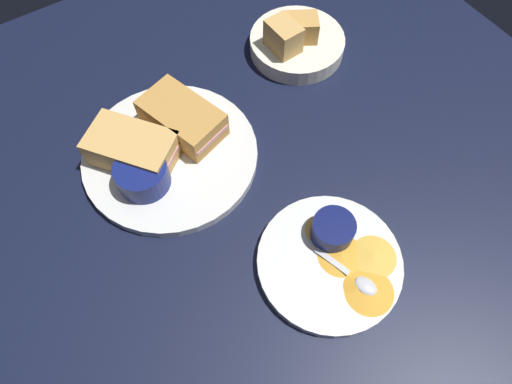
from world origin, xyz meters
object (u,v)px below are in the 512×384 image
bread_basket_rear (296,42)px  sandwich_half_far (132,148)px  plate_chips_companion (329,262)px  spoon_by_gravy_ramekin (358,280)px  ramekin_dark_sauce (142,174)px  plate_sandwich_main (171,155)px  spoon_by_dark_ramekin (163,150)px  ramekin_light_gravy (333,229)px  sandwich_half_near (182,118)px

bread_basket_rear → sandwich_half_far: bearing=-80.1°
plate_chips_companion → bread_basket_rear: size_ratio=1.18×
spoon_by_gravy_ramekin → plate_chips_companion: bearing=-162.6°
spoon_by_gravy_ramekin → ramekin_dark_sauce: bearing=-149.8°
sandwich_half_far → ramekin_dark_sauce: sandwich_half_far is taller
plate_sandwich_main → sandwich_half_far: bearing=-114.7°
plate_sandwich_main → bread_basket_rear: size_ratio=1.61×
spoon_by_dark_ramekin → spoon_by_gravy_ramekin: 35.30cm
sandwich_half_far → ramekin_light_gravy: (27.14, 17.53, -0.58)cm
sandwich_half_far → spoon_by_gravy_ramekin: 38.19cm
spoon_by_dark_ramekin → spoon_by_gravy_ramekin: (33.07, 12.34, 0.00)cm
sandwich_half_near → ramekin_dark_sauce: bearing=-59.6°
sandwich_half_far → plate_chips_companion: (30.18, 15.00, -3.20)cm
spoon_by_gravy_ramekin → bread_basket_rear: size_ratio=0.57×
ramekin_dark_sauce → plate_chips_companion: 29.93cm
sandwich_half_far → ramekin_dark_sauce: size_ratio=1.91×
ramekin_light_gravy → sandwich_half_near: bearing=-163.2°
sandwich_half_far → ramekin_dark_sauce: 5.02cm
plate_sandwich_main → bread_basket_rear: bearing=105.3°
ramekin_dark_sauce → bread_basket_rear: 37.52cm
ramekin_dark_sauce → spoon_by_dark_ramekin: bearing=126.6°
plate_sandwich_main → bread_basket_rear: 31.39cm
ramekin_dark_sauce → plate_chips_companion: size_ratio=0.39×
spoon_by_gravy_ramekin → spoon_by_dark_ramekin: bearing=-159.5°
sandwich_half_near → sandwich_half_far: 9.11cm
sandwich_half_far → bread_basket_rear: bread_basket_rear is taller
sandwich_half_near → ramekin_light_gravy: size_ratio=2.44×
plate_chips_companion → ramekin_light_gravy: ramekin_light_gravy is taller
spoon_by_dark_ramekin → plate_chips_companion: size_ratio=0.43×
plate_sandwich_main → spoon_by_dark_ramekin: bearing=-135.8°
spoon_by_dark_ramekin → bread_basket_rear: 31.92cm
plate_sandwich_main → ramekin_dark_sauce: (2.76, -5.58, 3.07)cm
spoon_by_dark_ramekin → sandwich_half_far: bearing=-109.2°
plate_chips_companion → bread_basket_rear: bearing=151.1°
sandwich_half_far → spoon_by_dark_ramekin: (1.39, 4.00, -2.04)cm
plate_chips_companion → ramekin_light_gravy: bearing=140.2°
ramekin_light_gravy → spoon_by_gravy_ramekin: (7.32, -1.19, -1.46)cm
plate_sandwich_main → ramekin_dark_sauce: bearing=-63.7°
spoon_by_dark_ramekin → ramekin_light_gravy: size_ratio=1.46×
sandwich_half_near → sandwich_half_far: same height
ramekin_light_gravy → bread_basket_rear: size_ratio=0.35×
plate_sandwich_main → sandwich_half_far: (-2.20, -4.78, 3.20)cm
spoon_by_gravy_ramekin → sandwich_half_far: bearing=-154.6°
spoon_by_dark_ramekin → plate_sandwich_main: bearing=44.2°
sandwich_half_near → ramekin_dark_sauce: size_ratio=1.88×
ramekin_dark_sauce → spoon_by_dark_ramekin: ramekin_dark_sauce is taller
plate_chips_companion → ramekin_light_gravy: (-3.04, 2.53, 2.62)cm
sandwich_half_far → sandwich_half_near: bearing=95.3°
spoon_by_dark_ramekin → plate_chips_companion: (28.79, 11.00, -1.16)cm
ramekin_dark_sauce → bread_basket_rear: size_ratio=0.46×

